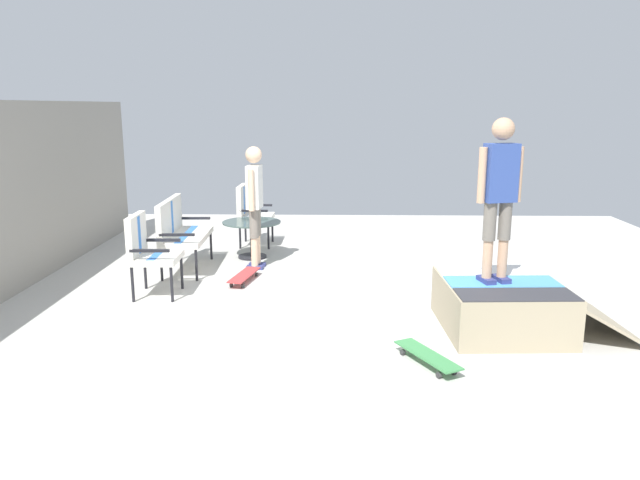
{
  "coord_description": "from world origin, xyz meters",
  "views": [
    {
      "loc": [
        -6.92,
        -0.09,
        2.32
      ],
      "look_at": [
        0.35,
        0.09,
        0.7
      ],
      "focal_mm": 34.03,
      "sensor_mm": 36.0,
      "label": 1
    }
  ],
  "objects_px": {
    "skate_ramp": "(504,305)",
    "patio_chair_near_house": "(249,209)",
    "person_watching": "(255,198)",
    "person_skater": "(499,188)",
    "skateboard_spare": "(427,356)",
    "patio_table": "(252,232)",
    "patio_bench": "(179,228)",
    "skateboard_by_bench": "(244,275)",
    "patio_chair_by_wall": "(147,247)"
  },
  "relations": [
    {
      "from": "skate_ramp",
      "to": "skateboard_by_bench",
      "type": "distance_m",
      "value": 3.44
    },
    {
      "from": "patio_chair_by_wall",
      "to": "skate_ramp",
      "type": "bearing_deg",
      "value": -104.65
    },
    {
      "from": "skate_ramp",
      "to": "patio_chair_near_house",
      "type": "relative_size",
      "value": 1.9
    },
    {
      "from": "skate_ramp",
      "to": "person_watching",
      "type": "height_order",
      "value": "person_watching"
    },
    {
      "from": "person_watching",
      "to": "person_skater",
      "type": "distance_m",
      "value": 3.74
    },
    {
      "from": "skateboard_by_bench",
      "to": "patio_chair_by_wall",
      "type": "bearing_deg",
      "value": 119.5
    },
    {
      "from": "skateboard_by_bench",
      "to": "skateboard_spare",
      "type": "bearing_deg",
      "value": -141.79
    },
    {
      "from": "person_skater",
      "to": "skateboard_by_bench",
      "type": "bearing_deg",
      "value": 59.23
    },
    {
      "from": "patio_chair_near_house",
      "to": "patio_chair_by_wall",
      "type": "relative_size",
      "value": 1.0
    },
    {
      "from": "person_watching",
      "to": "skateboard_by_bench",
      "type": "distance_m",
      "value": 1.19
    },
    {
      "from": "skate_ramp",
      "to": "person_watching",
      "type": "relative_size",
      "value": 1.1
    },
    {
      "from": "skate_ramp",
      "to": "person_skater",
      "type": "xyz_separation_m",
      "value": [
        -0.02,
        0.13,
        1.24
      ]
    },
    {
      "from": "patio_bench",
      "to": "skateboard_by_bench",
      "type": "relative_size",
      "value": 1.54
    },
    {
      "from": "person_watching",
      "to": "skateboard_by_bench",
      "type": "height_order",
      "value": "person_watching"
    },
    {
      "from": "person_watching",
      "to": "skateboard_spare",
      "type": "relative_size",
      "value": 2.2
    },
    {
      "from": "patio_chair_near_house",
      "to": "person_watching",
      "type": "height_order",
      "value": "person_watching"
    },
    {
      "from": "patio_chair_near_house",
      "to": "person_skater",
      "type": "xyz_separation_m",
      "value": [
        -3.89,
        -3.09,
        0.89
      ]
    },
    {
      "from": "patio_chair_by_wall",
      "to": "skateboard_by_bench",
      "type": "relative_size",
      "value": 1.24
    },
    {
      "from": "patio_bench",
      "to": "skateboard_by_bench",
      "type": "height_order",
      "value": "patio_bench"
    },
    {
      "from": "patio_chair_near_house",
      "to": "patio_chair_by_wall",
      "type": "xyz_separation_m",
      "value": [
        -2.8,
        0.87,
        0.0
      ]
    },
    {
      "from": "person_skater",
      "to": "patio_chair_near_house",
      "type": "bearing_deg",
      "value": 38.46
    },
    {
      "from": "patio_bench",
      "to": "patio_chair_by_wall",
      "type": "distance_m",
      "value": 1.22
    },
    {
      "from": "skateboard_by_bench",
      "to": "patio_bench",
      "type": "bearing_deg",
      "value": 59.48
    },
    {
      "from": "skate_ramp",
      "to": "skateboard_by_bench",
      "type": "height_order",
      "value": "skate_ramp"
    },
    {
      "from": "skate_ramp",
      "to": "patio_bench",
      "type": "relative_size",
      "value": 1.53
    },
    {
      "from": "person_skater",
      "to": "person_watching",
      "type": "bearing_deg",
      "value": 49.07
    },
    {
      "from": "patio_chair_near_house",
      "to": "skateboard_spare",
      "type": "relative_size",
      "value": 1.27
    },
    {
      "from": "patio_bench",
      "to": "patio_table",
      "type": "relative_size",
      "value": 1.41
    },
    {
      "from": "patio_chair_by_wall",
      "to": "patio_table",
      "type": "relative_size",
      "value": 1.13
    },
    {
      "from": "skateboard_spare",
      "to": "patio_bench",
      "type": "bearing_deg",
      "value": 43.7
    },
    {
      "from": "patio_table",
      "to": "person_skater",
      "type": "bearing_deg",
      "value": -135.89
    },
    {
      "from": "patio_bench",
      "to": "person_watching",
      "type": "bearing_deg",
      "value": -83.43
    },
    {
      "from": "patio_chair_near_house",
      "to": "skateboard_by_bench",
      "type": "distance_m",
      "value": 2.25
    },
    {
      "from": "skateboard_by_bench",
      "to": "skate_ramp",
      "type": "bearing_deg",
      "value": -119.41
    },
    {
      "from": "patio_bench",
      "to": "skateboard_by_bench",
      "type": "distance_m",
      "value": 1.29
    },
    {
      "from": "skateboard_spare",
      "to": "skateboard_by_bench",
      "type": "bearing_deg",
      "value": 38.21
    },
    {
      "from": "person_watching",
      "to": "patio_chair_by_wall",
      "type": "bearing_deg",
      "value": 139.06
    },
    {
      "from": "patio_chair_by_wall",
      "to": "person_skater",
      "type": "bearing_deg",
      "value": -105.35
    },
    {
      "from": "skate_ramp",
      "to": "patio_table",
      "type": "relative_size",
      "value": 2.15
    },
    {
      "from": "patio_bench",
      "to": "person_watching",
      "type": "distance_m",
      "value": 1.16
    },
    {
      "from": "skate_ramp",
      "to": "skateboard_spare",
      "type": "bearing_deg",
      "value": 135.07
    },
    {
      "from": "patio_table",
      "to": "patio_chair_near_house",
      "type": "bearing_deg",
      "value": 10.01
    },
    {
      "from": "person_watching",
      "to": "skateboard_spare",
      "type": "bearing_deg",
      "value": -149.16
    },
    {
      "from": "skate_ramp",
      "to": "skateboard_by_bench",
      "type": "xyz_separation_m",
      "value": [
        1.69,
        3.0,
        -0.18
      ]
    },
    {
      "from": "patio_chair_near_house",
      "to": "person_watching",
      "type": "bearing_deg",
      "value": -168.84
    },
    {
      "from": "patio_table",
      "to": "skateboard_by_bench",
      "type": "xyz_separation_m",
      "value": [
        -1.32,
        -0.07,
        -0.32
      ]
    },
    {
      "from": "patio_bench",
      "to": "patio_chair_near_house",
      "type": "distance_m",
      "value": 1.77
    },
    {
      "from": "patio_table",
      "to": "skateboard_spare",
      "type": "height_order",
      "value": "patio_table"
    },
    {
      "from": "patio_chair_by_wall",
      "to": "person_watching",
      "type": "bearing_deg",
      "value": -40.94
    },
    {
      "from": "skate_ramp",
      "to": "skateboard_spare",
      "type": "relative_size",
      "value": 2.42
    }
  ]
}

